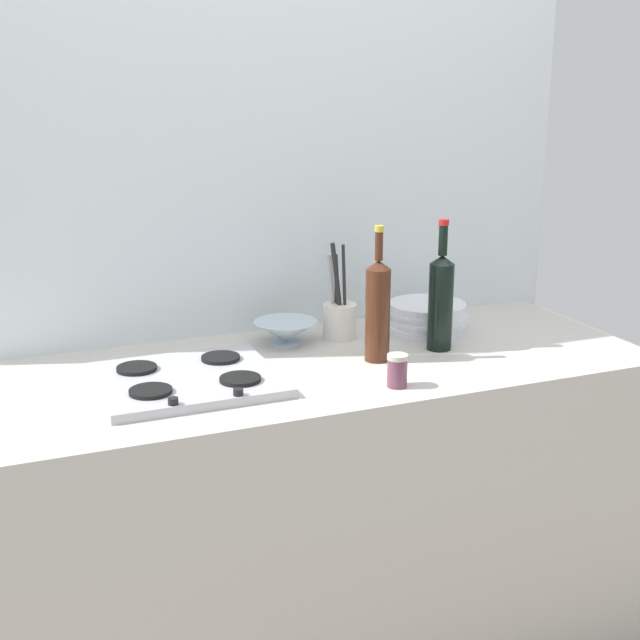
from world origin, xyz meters
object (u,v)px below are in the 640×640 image
stovetop_hob (188,379)px  wine_bottle_mid_left (441,300)px  plate_stack (427,317)px  utensil_crock (339,317)px  mixing_bowl (286,332)px  wine_bottle_leftmost (378,309)px  condiment_jar_front (397,370)px

stovetop_hob → wine_bottle_mid_left: size_ratio=1.19×
plate_stack → utensil_crock: size_ratio=0.82×
wine_bottle_mid_left → mixing_bowl: bearing=152.5°
mixing_bowl → utensil_crock: (0.17, 0.00, 0.03)m
plate_stack → wine_bottle_leftmost: (-0.26, -0.19, 0.10)m
stovetop_hob → condiment_jar_front: size_ratio=5.26×
wine_bottle_leftmost → mixing_bowl: bearing=129.1°
condiment_jar_front → mixing_bowl: bearing=107.9°
mixing_bowl → plate_stack: bearing=-4.9°
mixing_bowl → condiment_jar_front: size_ratio=2.20×
wine_bottle_mid_left → mixing_bowl: 0.45m
utensil_crock → condiment_jar_front: size_ratio=3.49×
stovetop_hob → mixing_bowl: bearing=32.7°
stovetop_hob → plate_stack: (0.78, 0.18, 0.03)m
wine_bottle_mid_left → utensil_crock: 0.31m
condiment_jar_front → utensil_crock: bearing=86.0°
wine_bottle_leftmost → utensil_crock: bearing=93.6°
mixing_bowl → utensil_crock: size_ratio=0.63×
stovetop_hob → wine_bottle_mid_left: wine_bottle_mid_left is taller
mixing_bowl → utensil_crock: bearing=0.1°
plate_stack → utensil_crock: 0.28m
mixing_bowl → condiment_jar_front: (0.14, -0.43, 0.00)m
wine_bottle_leftmost → condiment_jar_front: bearing=-102.1°
stovetop_hob → condiment_jar_front: 0.52m
plate_stack → condiment_jar_front: (-0.30, -0.39, -0.00)m
mixing_bowl → wine_bottle_leftmost: bearing=-50.9°
stovetop_hob → condiment_jar_front: bearing=-23.8°
plate_stack → mixing_bowl: size_ratio=1.30×
stovetop_hob → wine_bottle_leftmost: size_ratio=1.19×
plate_stack → wine_bottle_leftmost: wine_bottle_leftmost is taller
mixing_bowl → condiment_jar_front: condiment_jar_front is taller
wine_bottle_mid_left → mixing_bowl: (-0.39, 0.20, -0.11)m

